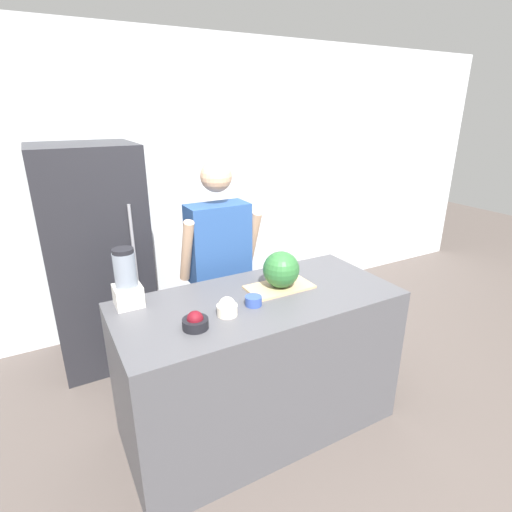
% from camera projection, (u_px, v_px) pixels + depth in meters
% --- Properties ---
extents(ground_plane, '(14.00, 14.00, 0.00)m').
position_uv_depth(ground_plane, '(290.00, 464.00, 2.36)').
color(ground_plane, '#564C47').
extents(wall_back, '(8.00, 0.06, 2.60)m').
position_uv_depth(wall_back, '(167.00, 188.00, 3.63)').
color(wall_back, silver).
rests_on(wall_back, ground_plane).
extents(counter_island, '(1.68, 0.77, 0.93)m').
position_uv_depth(counter_island, '(259.00, 364.00, 2.52)').
color(counter_island, '#4C4C51').
rests_on(counter_island, ground_plane).
extents(refrigerator, '(0.73, 0.71, 1.74)m').
position_uv_depth(refrigerator, '(97.00, 258.00, 3.13)').
color(refrigerator, '#232328').
rests_on(refrigerator, ground_plane).
extents(person, '(0.57, 0.26, 1.66)m').
position_uv_depth(person, '(219.00, 273.00, 2.93)').
color(person, gray).
rests_on(person, ground_plane).
extents(cutting_board, '(0.41, 0.23, 0.01)m').
position_uv_depth(cutting_board, '(279.00, 287.00, 2.48)').
color(cutting_board, tan).
rests_on(cutting_board, counter_island).
extents(watermelon, '(0.22, 0.22, 0.22)m').
position_uv_depth(watermelon, '(281.00, 269.00, 2.43)').
color(watermelon, '#2D6B33').
rests_on(watermelon, cutting_board).
extents(bowl_cherries, '(0.13, 0.13, 0.10)m').
position_uv_depth(bowl_cherries, '(195.00, 322.00, 2.02)').
color(bowl_cherries, black).
rests_on(bowl_cherries, counter_island).
extents(bowl_cream, '(0.11, 0.11, 0.10)m').
position_uv_depth(bowl_cream, '(227.00, 307.00, 2.14)').
color(bowl_cream, beige).
rests_on(bowl_cream, counter_island).
extents(bowl_small_blue, '(0.10, 0.10, 0.05)m').
position_uv_depth(bowl_small_blue, '(253.00, 301.00, 2.26)').
color(bowl_small_blue, '#334C9E').
rests_on(bowl_small_blue, counter_island).
extents(blender, '(0.15, 0.15, 0.34)m').
position_uv_depth(blender, '(126.00, 281.00, 2.21)').
color(blender, silver).
rests_on(blender, counter_island).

